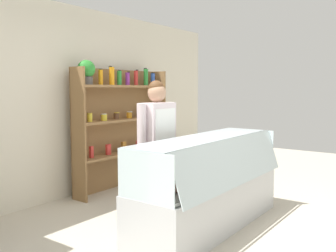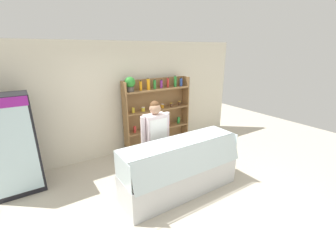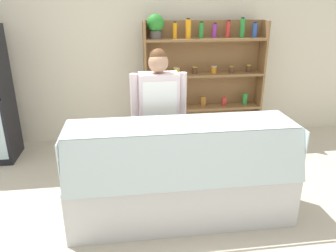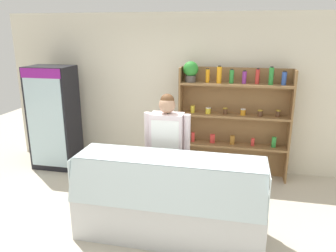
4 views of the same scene
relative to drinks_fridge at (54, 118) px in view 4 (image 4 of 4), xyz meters
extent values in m
plane|color=beige|center=(2.36, -1.64, -0.91)|extent=(12.00, 12.00, 0.00)
cube|color=silver|center=(2.36, 0.59, 0.44)|extent=(6.80, 0.10, 2.70)
cube|color=black|center=(0.00, 0.01, 0.00)|extent=(0.76, 0.56, 1.82)
cube|color=silver|center=(0.00, -0.28, 0.00)|extent=(0.68, 0.01, 1.62)
cube|color=#8C1E8C|center=(0.00, -0.28, 0.82)|extent=(0.72, 0.01, 0.16)
cylinder|color=silver|center=(-0.21, -0.21, -0.56)|extent=(0.05, 0.05, 0.20)
cylinder|color=purple|center=(0.00, -0.21, -0.58)|extent=(0.06, 0.06, 0.17)
cylinder|color=#2D8C38|center=(0.21, -0.21, -0.57)|extent=(0.05, 0.05, 0.18)
cylinder|color=#9E6623|center=(-0.24, -0.21, -0.10)|extent=(0.06, 0.06, 0.17)
cylinder|color=silver|center=(-0.08, -0.21, -0.10)|extent=(0.07, 0.07, 0.17)
cylinder|color=#2D8C38|center=(0.08, -0.21, -0.10)|extent=(0.07, 0.07, 0.17)
cylinder|color=purple|center=(0.24, -0.21, -0.11)|extent=(0.07, 0.07, 0.15)
cylinder|color=red|center=(-0.24, -0.21, 0.36)|extent=(0.05, 0.05, 0.15)
cylinder|color=silver|center=(-0.08, -0.21, 0.37)|extent=(0.07, 0.07, 0.16)
cylinder|color=orange|center=(0.08, -0.21, 0.39)|extent=(0.06, 0.06, 0.20)
cylinder|color=silver|center=(0.24, -0.21, 0.39)|extent=(0.06, 0.06, 0.20)
cube|color=olive|center=(3.12, 0.38, 0.00)|extent=(1.80, 0.02, 1.83)
cube|color=olive|center=(2.24, 0.24, 0.00)|extent=(0.03, 0.28, 1.83)
cube|color=olive|center=(4.00, 0.24, 0.00)|extent=(0.03, 0.28, 1.83)
cube|color=olive|center=(3.12, 0.24, -0.36)|extent=(1.74, 0.28, 0.04)
cube|color=olive|center=(3.12, 0.24, 0.15)|extent=(1.74, 0.28, 0.04)
cube|color=olive|center=(3.12, 0.24, 0.66)|extent=(1.74, 0.28, 0.04)
cylinder|color=#4C4742|center=(2.40, 0.24, 0.74)|extent=(0.17, 0.17, 0.11)
sphere|color=#2B872D|center=(2.40, 0.24, 0.89)|extent=(0.25, 0.25, 0.25)
cylinder|color=orange|center=(2.67, 0.25, 0.79)|extent=(0.06, 0.06, 0.21)
cylinder|color=black|center=(2.67, 0.24, 0.90)|extent=(0.04, 0.04, 0.02)
cylinder|color=orange|center=(2.86, 0.21, 0.81)|extent=(0.08, 0.08, 0.26)
cylinder|color=black|center=(2.86, 0.24, 0.95)|extent=(0.05, 0.05, 0.02)
cylinder|color=#2D8C38|center=(3.05, 0.24, 0.79)|extent=(0.07, 0.07, 0.21)
cylinder|color=black|center=(3.05, 0.24, 0.90)|extent=(0.05, 0.05, 0.02)
cylinder|color=purple|center=(3.25, 0.26, 0.78)|extent=(0.07, 0.07, 0.19)
cylinder|color=black|center=(3.25, 0.24, 0.88)|extent=(0.04, 0.04, 0.02)
cylinder|color=red|center=(3.45, 0.26, 0.80)|extent=(0.06, 0.06, 0.23)
cylinder|color=black|center=(3.45, 0.24, 0.92)|extent=(0.04, 0.04, 0.02)
cylinder|color=#2D8C38|center=(3.65, 0.23, 0.81)|extent=(0.07, 0.07, 0.26)
cylinder|color=black|center=(3.65, 0.24, 0.95)|extent=(0.05, 0.05, 0.02)
cylinder|color=#3356B2|center=(3.85, 0.24, 0.78)|extent=(0.07, 0.07, 0.20)
cylinder|color=black|center=(3.85, 0.24, 0.89)|extent=(0.05, 0.05, 0.02)
cylinder|color=yellow|center=(2.44, 0.24, 0.22)|extent=(0.07, 0.07, 0.11)
cylinder|color=gold|center=(2.44, 0.24, 0.29)|extent=(0.07, 0.07, 0.01)
cylinder|color=yellow|center=(2.70, 0.22, 0.21)|extent=(0.09, 0.09, 0.09)
cylinder|color=silver|center=(2.70, 0.24, 0.26)|extent=(0.09, 0.09, 0.01)
cylinder|color=brown|center=(2.98, 0.25, 0.22)|extent=(0.08, 0.08, 0.09)
cylinder|color=gold|center=(2.98, 0.24, 0.27)|extent=(0.08, 0.08, 0.01)
cylinder|color=orange|center=(3.26, 0.25, 0.22)|extent=(0.08, 0.08, 0.09)
cylinder|color=silver|center=(3.26, 0.24, 0.27)|extent=(0.09, 0.09, 0.01)
cylinder|color=brown|center=(3.53, 0.22, 0.21)|extent=(0.08, 0.08, 0.09)
cylinder|color=gold|center=(3.53, 0.24, 0.26)|extent=(0.08, 0.08, 0.01)
cylinder|color=brown|center=(3.81, 0.25, 0.22)|extent=(0.07, 0.07, 0.10)
cylinder|color=gold|center=(3.81, 0.24, 0.27)|extent=(0.07, 0.07, 0.01)
cube|color=red|center=(2.46, 0.24, -0.26)|extent=(0.06, 0.04, 0.17)
cube|color=red|center=(2.79, 0.24, -0.27)|extent=(0.08, 0.04, 0.15)
cube|color=#9E6623|center=(3.12, 0.24, -0.27)|extent=(0.07, 0.04, 0.15)
cube|color=red|center=(3.45, 0.24, -0.28)|extent=(0.06, 0.04, 0.13)
cube|color=#2D8C38|center=(3.78, 0.24, -0.26)|extent=(0.07, 0.04, 0.18)
cube|color=silver|center=(2.45, -1.66, -0.64)|extent=(2.21, 0.67, 0.55)
cube|color=white|center=(2.45, -1.66, -0.34)|extent=(2.15, 0.61, 0.03)
cube|color=silver|center=(2.45, -1.98, -0.14)|extent=(2.17, 0.16, 0.47)
cube|color=silver|center=(2.45, -1.61, 0.09)|extent=(2.17, 0.51, 0.01)
cube|color=silver|center=(1.36, -1.66, -0.14)|extent=(0.01, 0.63, 0.45)
cube|color=silver|center=(3.54, -1.66, -0.14)|extent=(0.01, 0.63, 0.45)
cube|color=tan|center=(1.54, -1.58, -0.30)|extent=(0.16, 0.12, 0.05)
cube|color=white|center=(1.54, -1.79, -0.30)|extent=(0.05, 0.03, 0.02)
cube|color=tan|center=(1.80, -1.58, -0.30)|extent=(0.17, 0.13, 0.04)
cube|color=white|center=(1.80, -1.79, -0.30)|extent=(0.05, 0.03, 0.02)
cube|color=beige|center=(2.06, -1.58, -0.30)|extent=(0.16, 0.10, 0.05)
cube|color=white|center=(2.06, -1.79, -0.30)|extent=(0.05, 0.03, 0.02)
cube|color=beige|center=(2.32, -1.58, -0.30)|extent=(0.16, 0.11, 0.04)
cube|color=white|center=(2.32, -1.79, -0.30)|extent=(0.05, 0.03, 0.02)
cube|color=beige|center=(2.58, -1.58, -0.30)|extent=(0.16, 0.11, 0.05)
cube|color=white|center=(2.58, -1.79, -0.30)|extent=(0.05, 0.03, 0.02)
cube|color=beige|center=(2.84, -1.58, -0.30)|extent=(0.17, 0.14, 0.04)
cube|color=white|center=(2.84, -1.79, -0.30)|extent=(0.05, 0.03, 0.02)
cube|color=tan|center=(3.10, -1.58, -0.30)|extent=(0.16, 0.12, 0.05)
cube|color=white|center=(3.10, -1.79, -0.30)|extent=(0.05, 0.03, 0.02)
cube|color=tan|center=(3.36, -1.58, -0.30)|extent=(0.16, 0.13, 0.06)
cube|color=white|center=(3.36, -1.79, -0.30)|extent=(0.05, 0.03, 0.02)
cylinder|color=#A35B4C|center=(1.53, -1.77, -0.25)|extent=(0.19, 0.16, 0.15)
cylinder|color=tan|center=(1.75, -1.77, -0.26)|extent=(0.21, 0.15, 0.13)
cylinder|color=tan|center=(1.97, -1.77, -0.25)|extent=(0.20, 0.17, 0.16)
cylinder|color=white|center=(3.00, -1.74, -0.23)|extent=(0.07, 0.07, 0.18)
cylinder|color=white|center=(3.10, -1.74, -0.23)|extent=(0.07, 0.07, 0.20)
cylinder|color=#383D51|center=(2.20, -1.06, -0.53)|extent=(0.13, 0.13, 0.75)
cylinder|color=#383D51|center=(2.39, -1.06, -0.53)|extent=(0.13, 0.13, 0.75)
cube|color=silver|center=(2.29, -1.06, 0.15)|extent=(0.42, 0.24, 0.62)
cube|color=white|center=(2.29, -1.19, -0.18)|extent=(0.36, 0.01, 1.16)
cylinder|color=silver|center=(2.03, -1.06, 0.19)|extent=(0.09, 0.09, 0.56)
cylinder|color=silver|center=(2.56, -1.06, 0.19)|extent=(0.09, 0.09, 0.56)
sphere|color=tan|center=(2.29, -1.06, 0.58)|extent=(0.21, 0.21, 0.21)
sphere|color=brown|center=(2.29, -1.05, 0.63)|extent=(0.18, 0.18, 0.18)
camera|label=1|loc=(-1.08, -3.70, 0.62)|focal=40.00mm
camera|label=2|loc=(0.29, -4.53, 1.63)|focal=24.00mm
camera|label=3|loc=(1.93, -4.48, 1.18)|focal=35.00mm
camera|label=4|loc=(3.18, -5.05, 1.49)|focal=35.00mm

